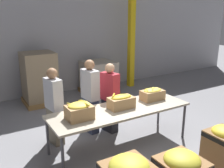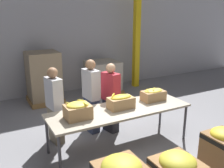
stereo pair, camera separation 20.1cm
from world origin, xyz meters
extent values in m
plane|color=gray|center=(0.00, 0.00, 0.00)|extent=(30.00, 30.00, 0.00)
cube|color=#A8A8AD|center=(0.00, 3.90, 2.00)|extent=(16.00, 0.08, 4.00)
cube|color=#9E937F|center=(0.00, 0.00, 0.75)|extent=(2.72, 0.89, 0.04)
cylinder|color=#38383D|center=(-1.30, -0.39, 0.36)|extent=(0.05, 0.05, 0.73)
cylinder|color=#38383D|center=(1.30, -0.39, 0.36)|extent=(0.05, 0.05, 0.73)
cylinder|color=#38383D|center=(-1.30, 0.39, 0.36)|extent=(0.05, 0.05, 0.73)
cylinder|color=#38383D|center=(1.30, 0.39, 0.36)|extent=(0.05, 0.05, 0.73)
cube|color=tan|center=(-0.84, -0.02, 0.88)|extent=(0.43, 0.34, 0.23)
ellipsoid|color=yellow|center=(-0.84, -0.02, 1.01)|extent=(0.38, 0.31, 0.10)
ellipsoid|color=yellow|center=(-0.73, 0.08, 1.04)|extent=(0.14, 0.15, 0.04)
ellipsoid|color=yellow|center=(-0.77, -0.01, 1.03)|extent=(0.07, 0.21, 0.04)
ellipsoid|color=yellow|center=(-0.74, -0.11, 1.04)|extent=(0.07, 0.17, 0.05)
ellipsoid|color=yellow|center=(-0.97, 0.07, 1.03)|extent=(0.09, 0.17, 0.04)
cube|color=tan|center=(0.04, 0.03, 0.87)|extent=(0.48, 0.28, 0.21)
ellipsoid|color=gold|center=(0.04, 0.03, 0.99)|extent=(0.42, 0.22, 0.09)
ellipsoid|color=gold|center=(0.00, 0.07, 1.02)|extent=(0.18, 0.09, 0.04)
ellipsoid|color=gold|center=(-0.09, 0.10, 1.03)|extent=(0.16, 0.17, 0.04)
cube|color=tan|center=(0.84, 0.10, 0.87)|extent=(0.48, 0.28, 0.20)
ellipsoid|color=yellow|center=(0.84, 0.10, 0.97)|extent=(0.40, 0.25, 0.07)
ellipsoid|color=yellow|center=(0.89, 0.12, 0.99)|extent=(0.16, 0.17, 0.05)
ellipsoid|color=yellow|center=(0.71, 0.12, 0.99)|extent=(0.11, 0.17, 0.04)
ellipsoid|color=yellow|center=(0.83, 0.09, 1.01)|extent=(0.15, 0.16, 0.04)
cube|color=#6B604C|center=(-1.03, 0.75, 0.36)|extent=(0.24, 0.37, 0.72)
cube|color=#B2B2B7|center=(-1.03, 0.75, 1.02)|extent=(0.26, 0.44, 0.60)
sphere|color=#896042|center=(-1.03, 0.75, 1.43)|extent=(0.20, 0.20, 0.20)
cube|color=black|center=(0.15, 0.65, 0.36)|extent=(0.26, 0.37, 0.71)
cube|color=maroon|center=(0.15, 0.65, 1.01)|extent=(0.29, 0.44, 0.59)
sphere|color=tan|center=(0.15, 0.65, 1.41)|extent=(0.20, 0.20, 0.20)
cube|color=#2D3856|center=(-0.22, 0.84, 0.38)|extent=(0.23, 0.38, 0.75)
cube|color=#B2B2B7|center=(-0.22, 0.84, 1.06)|extent=(0.26, 0.45, 0.62)
sphere|color=#896042|center=(-0.22, 0.84, 1.48)|extent=(0.21, 0.21, 0.21)
ellipsoid|color=gold|center=(-0.90, -1.59, 0.78)|extent=(0.49, 0.49, 0.20)
cube|color=black|center=(-0.01, -1.59, 0.51)|extent=(0.60, 0.60, 0.07)
ellipsoid|color=gold|center=(-0.01, -1.59, 0.57)|extent=(0.51, 0.51, 0.21)
cube|color=olive|center=(0.90, -1.59, 0.37)|extent=(0.51, 0.51, 0.74)
cube|color=yellow|center=(2.52, 3.28, 2.00)|extent=(0.19, 0.19, 4.00)
cube|color=olive|center=(-0.67, 3.16, 0.07)|extent=(0.93, 0.93, 0.13)
cube|color=#897556|center=(-0.67, 3.16, 0.79)|extent=(0.85, 0.85, 1.33)
cube|color=olive|center=(1.19, 3.15, 0.07)|extent=(1.02, 1.02, 0.13)
cube|color=#A39984|center=(1.19, 3.15, 0.58)|extent=(0.94, 0.94, 0.90)
camera|label=1|loc=(-2.37, -3.67, 2.52)|focal=40.00mm
camera|label=2|loc=(-2.19, -3.77, 2.52)|focal=40.00mm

